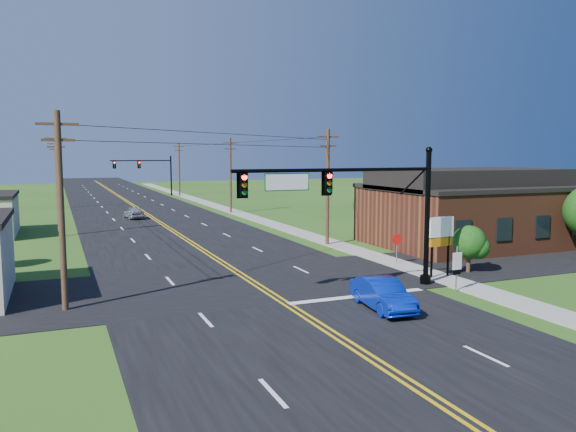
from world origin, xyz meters
name	(u,v)px	position (x,y,z in m)	size (l,w,h in m)	color
ground	(357,354)	(0.00, 0.00, 0.00)	(260.00, 260.00, 0.00)	#264F16
road_main	(146,215)	(0.00, 50.00, 0.02)	(16.00, 220.00, 0.04)	black
road_cross	(249,283)	(0.00, 12.00, 0.02)	(70.00, 10.00, 0.04)	black
sidewalk	(259,219)	(10.50, 40.00, 0.04)	(2.00, 160.00, 0.08)	gray
signal_mast_main	(355,200)	(4.34, 8.00, 4.75)	(11.30, 0.60, 7.48)	black
signal_mast_far	(145,169)	(4.44, 80.00, 4.55)	(10.98, 0.60, 7.48)	black
brick_building	(467,215)	(20.00, 18.00, 2.35)	(14.20, 11.20, 4.70)	brown
utility_pole_left_a	(61,207)	(-9.50, 10.00, 4.72)	(1.80, 0.28, 9.00)	#392C1A
utility_pole_left_b	(58,182)	(-9.50, 35.00, 4.72)	(1.80, 0.28, 9.00)	#392C1A
utility_pole_left_c	(56,172)	(-9.50, 62.00, 4.72)	(1.80, 0.28, 9.00)	#392C1A
utility_pole_right_a	(328,185)	(9.80, 22.00, 4.72)	(1.80, 0.28, 9.00)	#392C1A
utility_pole_right_b	(230,174)	(9.80, 48.00, 4.72)	(1.80, 0.28, 9.00)	#392C1A
utility_pole_right_c	(179,168)	(9.80, 78.00, 4.72)	(1.80, 0.28, 9.00)	#392C1A
tree_right_back	(370,205)	(16.00, 26.00, 2.60)	(3.00, 3.00, 4.10)	#392C1A
shrub_corner	(469,242)	(13.00, 9.50, 1.85)	(2.00, 2.00, 2.86)	#392C1A
blue_car	(383,295)	(3.89, 4.55, 0.70)	(1.49, 4.27, 1.41)	#0824B1
distant_car	(134,213)	(-1.87, 46.08, 0.67)	(1.57, 3.91, 1.33)	#A6A5AA
route_sign	(457,265)	(9.24, 5.98, 1.39)	(0.60, 0.11, 2.39)	slate
stop_sign	(397,242)	(10.43, 13.27, 1.44)	(0.70, 0.21, 2.00)	slate
pylon_sign	(441,234)	(10.50, 9.00, 2.58)	(1.73, 0.40, 3.53)	black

